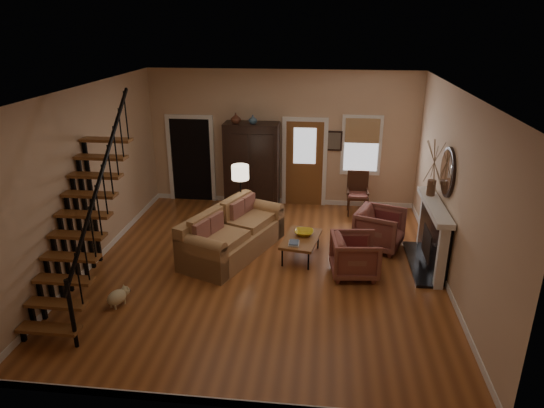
# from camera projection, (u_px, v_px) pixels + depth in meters

# --- Properties ---
(room) EXTENTS (7.00, 7.33, 3.30)m
(room) POSITION_uv_depth(u_px,v_px,m) (255.00, 164.00, 10.24)
(room) COLOR #9A5427
(room) RESTS_ON ground
(staircase) EXTENTS (0.94, 2.80, 3.20)m
(staircase) POSITION_uv_depth(u_px,v_px,m) (78.00, 208.00, 7.61)
(staircase) COLOR brown
(staircase) RESTS_ON ground
(fireplace) EXTENTS (0.33, 1.95, 2.30)m
(fireplace) POSITION_uv_depth(u_px,v_px,m) (435.00, 229.00, 8.97)
(fireplace) COLOR black
(fireplace) RESTS_ON ground
(armoire) EXTENTS (1.30, 0.60, 2.10)m
(armoire) POSITION_uv_depth(u_px,v_px,m) (252.00, 166.00, 11.72)
(armoire) COLOR black
(armoire) RESTS_ON ground
(vase_a) EXTENTS (0.24, 0.24, 0.25)m
(vase_a) POSITION_uv_depth(u_px,v_px,m) (236.00, 118.00, 11.24)
(vase_a) COLOR #4C2619
(vase_a) RESTS_ON armoire
(vase_b) EXTENTS (0.20, 0.20, 0.21)m
(vase_b) POSITION_uv_depth(u_px,v_px,m) (253.00, 119.00, 11.20)
(vase_b) COLOR #334C60
(vase_b) RESTS_ON armoire
(sofa) EXTENTS (1.87, 2.61, 0.89)m
(sofa) POSITION_uv_depth(u_px,v_px,m) (233.00, 233.00, 9.54)
(sofa) COLOR #A87B4C
(sofa) RESTS_ON ground
(coffee_table) EXTENTS (0.80, 1.17, 0.41)m
(coffee_table) POSITION_uv_depth(u_px,v_px,m) (301.00, 247.00, 9.46)
(coffee_table) COLOR brown
(coffee_table) RESTS_ON ground
(bowl) EXTENTS (0.37, 0.37, 0.09)m
(bowl) POSITION_uv_depth(u_px,v_px,m) (304.00, 233.00, 9.51)
(bowl) COLOR gold
(bowl) RESTS_ON coffee_table
(books) EXTENTS (0.20, 0.27, 0.05)m
(books) POSITION_uv_depth(u_px,v_px,m) (294.00, 243.00, 9.12)
(books) COLOR beige
(books) RESTS_ON coffee_table
(armchair_left) EXTENTS (0.92, 0.90, 0.76)m
(armchair_left) POSITION_uv_depth(u_px,v_px,m) (355.00, 256.00, 8.75)
(armchair_left) COLOR maroon
(armchair_left) RESTS_ON ground
(armchair_right) EXTENTS (1.15, 1.14, 0.82)m
(armchair_right) POSITION_uv_depth(u_px,v_px,m) (380.00, 229.00, 9.79)
(armchair_right) COLOR maroon
(armchair_right) RESTS_ON ground
(floor_lamp) EXTENTS (0.37, 0.37, 1.57)m
(floor_lamp) POSITION_uv_depth(u_px,v_px,m) (241.00, 201.00, 10.23)
(floor_lamp) COLOR black
(floor_lamp) RESTS_ON ground
(side_chair) EXTENTS (0.54, 0.54, 1.02)m
(side_chair) POSITION_uv_depth(u_px,v_px,m) (358.00, 194.00, 11.46)
(side_chair) COLOR #3D2113
(side_chair) RESTS_ON ground
(dog) EXTENTS (0.38, 0.46, 0.29)m
(dog) POSITION_uv_depth(u_px,v_px,m) (117.00, 298.00, 7.86)
(dog) COLOR beige
(dog) RESTS_ON ground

